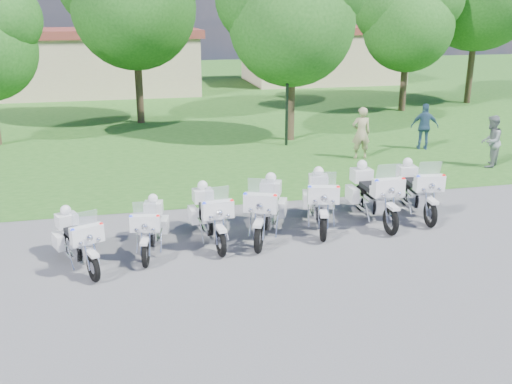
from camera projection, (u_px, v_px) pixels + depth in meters
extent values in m
plane|color=#59595E|center=(295.00, 242.00, 13.74)|extent=(100.00, 100.00, 0.00)
cube|color=#255A1C|center=(182.00, 91.00, 38.78)|extent=(100.00, 48.00, 0.01)
torus|color=black|center=(93.00, 268.00, 11.69)|extent=(0.34, 0.62, 0.62)
torus|color=black|center=(70.00, 243.00, 12.92)|extent=(0.34, 0.62, 0.62)
cube|color=silver|center=(92.00, 254.00, 11.58)|extent=(0.30, 0.44, 0.06)
cube|color=silver|center=(87.00, 234.00, 11.65)|extent=(0.70, 0.45, 0.37)
cube|color=silver|center=(85.00, 219.00, 11.60)|extent=(0.52, 0.30, 0.35)
sphere|color=red|center=(101.00, 224.00, 11.72)|extent=(0.08, 0.08, 0.08)
sphere|color=#1426E5|center=(73.00, 230.00, 11.40)|extent=(0.08, 0.08, 0.08)
cube|color=silver|center=(80.00, 250.00, 12.28)|extent=(0.48, 0.60, 0.31)
cube|color=silver|center=(82.00, 239.00, 12.01)|extent=(0.45, 0.56, 0.20)
cube|color=black|center=(75.00, 233.00, 12.41)|extent=(0.50, 0.65, 0.11)
cube|color=silver|center=(83.00, 236.00, 12.91)|extent=(0.33, 0.51, 0.33)
cube|color=silver|center=(58.00, 241.00, 12.61)|extent=(0.33, 0.51, 0.33)
cube|color=silver|center=(67.00, 220.00, 12.77)|extent=(0.55, 0.51, 0.30)
sphere|color=silver|center=(66.00, 210.00, 12.70)|extent=(0.24, 0.24, 0.24)
torus|color=black|center=(146.00, 254.00, 12.35)|extent=(0.22, 0.61, 0.60)
torus|color=black|center=(155.00, 229.00, 13.79)|extent=(0.22, 0.61, 0.60)
cube|color=silver|center=(145.00, 241.00, 12.23)|extent=(0.23, 0.42, 0.06)
cube|color=silver|center=(145.00, 223.00, 12.34)|extent=(0.67, 0.33, 0.36)
cube|color=silver|center=(145.00, 209.00, 12.30)|extent=(0.51, 0.20, 0.34)
sphere|color=red|center=(158.00, 216.00, 12.25)|extent=(0.08, 0.08, 0.08)
sphere|color=#1426E5|center=(131.00, 217.00, 12.23)|extent=(0.08, 0.08, 0.08)
cube|color=silver|center=(150.00, 236.00, 13.05)|extent=(0.39, 0.55, 0.30)
cube|color=silver|center=(148.00, 227.00, 12.75)|extent=(0.37, 0.51, 0.20)
cube|color=black|center=(151.00, 220.00, 13.22)|extent=(0.40, 0.60, 0.11)
cube|color=silver|center=(165.00, 225.00, 13.63)|extent=(0.24, 0.49, 0.32)
cube|color=silver|center=(142.00, 225.00, 13.61)|extent=(0.24, 0.49, 0.32)
cube|color=silver|center=(153.00, 208.00, 13.66)|extent=(0.49, 0.43, 0.29)
sphere|color=silver|center=(153.00, 198.00, 13.59)|extent=(0.23, 0.23, 0.23)
torus|color=black|center=(221.00, 243.00, 12.88)|extent=(0.19, 0.68, 0.67)
torus|color=black|center=(204.00, 218.00, 14.41)|extent=(0.19, 0.68, 0.67)
cube|color=silver|center=(221.00, 229.00, 12.76)|extent=(0.22, 0.45, 0.07)
cube|color=silver|center=(218.00, 210.00, 12.87)|extent=(0.74, 0.30, 0.40)
cube|color=silver|center=(217.00, 194.00, 12.81)|extent=(0.57, 0.17, 0.37)
sphere|color=red|center=(232.00, 201.00, 12.85)|extent=(0.09, 0.09, 0.09)
sphere|color=#1426E5|center=(204.00, 204.00, 12.66)|extent=(0.09, 0.09, 0.09)
cube|color=silver|center=(212.00, 225.00, 13.63)|extent=(0.39, 0.59, 0.34)
cube|color=silver|center=(214.00, 214.00, 13.30)|extent=(0.36, 0.54, 0.22)
cube|color=black|center=(208.00, 208.00, 13.80)|extent=(0.39, 0.65, 0.12)
cube|color=silver|center=(217.00, 212.00, 14.31)|extent=(0.23, 0.53, 0.36)
cube|color=silver|center=(193.00, 215.00, 14.13)|extent=(0.23, 0.53, 0.36)
cube|color=silver|center=(203.00, 195.00, 14.26)|extent=(0.51, 0.44, 0.32)
sphere|color=silver|center=(203.00, 186.00, 14.18)|extent=(0.26, 0.26, 0.26)
torus|color=black|center=(259.00, 238.00, 13.07)|extent=(0.41, 0.72, 0.72)
torus|color=black|center=(270.00, 212.00, 14.78)|extent=(0.41, 0.72, 0.72)
cube|color=silver|center=(259.00, 223.00, 12.93)|extent=(0.36, 0.51, 0.07)
cube|color=silver|center=(261.00, 203.00, 13.06)|extent=(0.81, 0.54, 0.43)
cube|color=silver|center=(261.00, 187.00, 13.01)|extent=(0.60, 0.35, 0.40)
sphere|color=red|center=(275.00, 196.00, 12.88)|extent=(0.10, 0.10, 0.10)
sphere|color=#1426E5|center=(245.00, 195.00, 12.99)|extent=(0.10, 0.10, 0.10)
cube|color=silver|center=(265.00, 219.00, 13.90)|extent=(0.57, 0.69, 0.36)
cube|color=silver|center=(263.00, 208.00, 13.55)|extent=(0.53, 0.65, 0.24)
cube|color=black|center=(267.00, 201.00, 14.09)|extent=(0.59, 0.75, 0.13)
cube|color=silver|center=(282.00, 208.00, 14.52)|extent=(0.39, 0.59, 0.39)
cube|color=silver|center=(257.00, 206.00, 14.62)|extent=(0.39, 0.59, 0.39)
cube|color=silver|center=(271.00, 188.00, 14.61)|extent=(0.64, 0.59, 0.34)
sphere|color=silver|center=(271.00, 178.00, 14.53)|extent=(0.28, 0.28, 0.28)
torus|color=black|center=(323.00, 228.00, 13.72)|extent=(0.31, 0.72, 0.70)
torus|color=black|center=(318.00, 203.00, 15.42)|extent=(0.31, 0.72, 0.70)
cube|color=silver|center=(324.00, 214.00, 13.58)|extent=(0.30, 0.49, 0.07)
cube|color=silver|center=(323.00, 195.00, 13.71)|extent=(0.80, 0.43, 0.42)
cube|color=silver|center=(324.00, 179.00, 13.66)|extent=(0.60, 0.27, 0.39)
sphere|color=red|center=(338.00, 188.00, 13.59)|extent=(0.09, 0.09, 0.09)
sphere|color=#1426E5|center=(310.00, 187.00, 13.60)|extent=(0.09, 0.09, 0.09)
cube|color=silver|center=(320.00, 210.00, 14.55)|extent=(0.49, 0.66, 0.36)
cube|color=silver|center=(322.00, 199.00, 14.20)|extent=(0.46, 0.61, 0.23)
cube|color=black|center=(320.00, 193.00, 14.74)|extent=(0.51, 0.72, 0.13)
cube|color=silver|center=(330.00, 199.00, 15.20)|extent=(0.32, 0.58, 0.38)
cube|color=silver|center=(306.00, 199.00, 15.22)|extent=(0.32, 0.58, 0.38)
cube|color=silver|center=(318.00, 181.00, 15.26)|extent=(0.59, 0.53, 0.34)
sphere|color=silver|center=(319.00, 171.00, 15.17)|extent=(0.27, 0.27, 0.27)
torus|color=black|center=(391.00, 221.00, 14.10)|extent=(0.15, 0.74, 0.74)
torus|color=black|center=(361.00, 198.00, 15.83)|extent=(0.15, 0.74, 0.74)
cube|color=silver|center=(392.00, 207.00, 13.96)|extent=(0.20, 0.48, 0.08)
cube|color=silver|center=(388.00, 187.00, 14.09)|extent=(0.79, 0.27, 0.44)
cube|color=silver|center=(388.00, 172.00, 14.04)|extent=(0.62, 0.14, 0.41)
sphere|color=red|center=(403.00, 179.00, 14.04)|extent=(0.10, 0.10, 0.10)
sphere|color=#1426E5|center=(377.00, 181.00, 13.89)|extent=(0.10, 0.10, 0.10)
cube|color=silver|center=(375.00, 204.00, 14.95)|extent=(0.38, 0.62, 0.37)
cube|color=silver|center=(380.00, 193.00, 14.58)|extent=(0.35, 0.57, 0.24)
cube|color=black|center=(370.00, 187.00, 15.14)|extent=(0.38, 0.68, 0.13)
cube|color=silver|center=(375.00, 192.00, 15.69)|extent=(0.20, 0.57, 0.40)
cube|color=silver|center=(352.00, 194.00, 15.55)|extent=(0.20, 0.57, 0.40)
cube|color=silver|center=(362.00, 175.00, 15.66)|extent=(0.53, 0.44, 0.35)
sphere|color=silver|center=(362.00, 165.00, 15.58)|extent=(0.29, 0.29, 0.29)
torus|color=black|center=(430.00, 214.00, 14.62)|extent=(0.22, 0.71, 0.70)
torus|color=black|center=(406.00, 193.00, 16.31)|extent=(0.22, 0.71, 0.70)
cube|color=silver|center=(432.00, 201.00, 14.48)|extent=(0.24, 0.48, 0.07)
cube|color=silver|center=(429.00, 183.00, 14.61)|extent=(0.78, 0.34, 0.42)
cube|color=silver|center=(430.00, 169.00, 14.56)|extent=(0.60, 0.19, 0.39)
sphere|color=red|center=(444.00, 176.00, 14.53)|extent=(0.09, 0.09, 0.09)
sphere|color=#1426E5|center=(418.00, 177.00, 14.46)|extent=(0.09, 0.09, 0.09)
cube|color=silver|center=(417.00, 198.00, 15.44)|extent=(0.42, 0.63, 0.36)
cube|color=silver|center=(422.00, 188.00, 15.09)|extent=(0.40, 0.58, 0.23)
cube|color=black|center=(414.00, 183.00, 15.63)|extent=(0.43, 0.69, 0.13)
cube|color=silver|center=(419.00, 188.00, 16.13)|extent=(0.25, 0.56, 0.38)
cube|color=silver|center=(397.00, 189.00, 16.07)|extent=(0.25, 0.56, 0.38)
cube|color=silver|center=(407.00, 172.00, 16.14)|extent=(0.55, 0.48, 0.34)
sphere|color=silver|center=(408.00, 162.00, 16.06)|extent=(0.27, 0.27, 0.27)
cylinder|color=black|center=(287.00, 99.00, 22.90)|extent=(0.12, 0.12, 3.80)
sphere|color=white|center=(288.00, 46.00, 22.27)|extent=(0.44, 0.44, 0.44)
sphere|color=#1A5016|center=(5.00, 19.00, 22.01)|extent=(2.82, 2.82, 2.82)
cylinder|color=#38281C|center=(139.00, 82.00, 27.55)|extent=(0.36, 0.36, 3.98)
sphere|color=#1A5016|center=(134.00, 7.00, 26.49)|extent=(5.79, 5.79, 5.79)
cylinder|color=#38281C|center=(291.00, 98.00, 23.95)|extent=(0.36, 0.36, 3.55)
sphere|color=#1A5016|center=(292.00, 22.00, 23.01)|extent=(5.16, 5.16, 5.16)
cylinder|color=#38281C|center=(404.00, 81.00, 30.96)|extent=(0.36, 0.36, 3.28)
sphere|color=#1A5016|center=(408.00, 26.00, 30.09)|extent=(4.77, 4.77, 4.77)
sphere|color=#1A5016|center=(388.00, 9.00, 29.94)|extent=(3.58, 3.58, 3.58)
sphere|color=#1A5016|center=(433.00, 0.00, 29.63)|extent=(3.28, 3.28, 3.28)
cylinder|color=#38281C|center=(471.00, 63.00, 33.31)|extent=(0.36, 0.36, 4.70)
cube|color=tan|center=(89.00, 65.00, 37.88)|extent=(14.00, 8.00, 3.60)
cube|color=brown|center=(86.00, 33.00, 37.25)|extent=(14.56, 8.32, 0.50)
cube|color=tan|center=(321.00, 58.00, 43.35)|extent=(11.00, 7.00, 3.60)
cube|color=brown|center=(322.00, 30.00, 42.72)|extent=(11.44, 7.28, 0.50)
imported|color=tan|center=(361.00, 133.00, 21.12)|extent=(0.75, 0.53, 1.93)
imported|color=slate|center=(491.00, 142.00, 20.01)|extent=(1.13, 1.12, 1.84)
imported|color=#2C4B6A|center=(425.00, 127.00, 22.54)|extent=(1.16, 0.78, 1.82)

